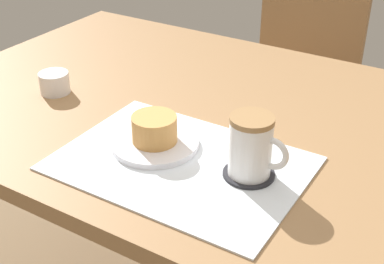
# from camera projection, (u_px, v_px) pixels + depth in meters

# --- Properties ---
(dining_table) EXTENTS (1.34, 0.87, 0.76)m
(dining_table) POSITION_uv_depth(u_px,v_px,m) (207.00, 138.00, 1.22)
(dining_table) COLOR #997047
(dining_table) RESTS_ON ground_plane
(wooden_chair) EXTENTS (0.44, 0.44, 0.90)m
(wooden_chair) POSITION_uv_depth(u_px,v_px,m) (296.00, 81.00, 1.94)
(wooden_chair) COLOR #997047
(wooden_chair) RESTS_ON ground_plane
(placemat) EXTENTS (0.46, 0.32, 0.00)m
(placemat) POSITION_uv_depth(u_px,v_px,m) (181.00, 163.00, 1.00)
(placemat) COLOR white
(placemat) RESTS_ON dining_table
(pastry_plate) EXTENTS (0.17, 0.17, 0.01)m
(pastry_plate) POSITION_uv_depth(u_px,v_px,m) (155.00, 143.00, 1.05)
(pastry_plate) COLOR white
(pastry_plate) RESTS_ON placemat
(pastry) EXTENTS (0.09, 0.09, 0.05)m
(pastry) POSITION_uv_depth(u_px,v_px,m) (154.00, 129.00, 1.03)
(pastry) COLOR tan
(pastry) RESTS_ON pastry_plate
(coffee_coaster) EXTENTS (0.09, 0.09, 0.00)m
(coffee_coaster) POSITION_uv_depth(u_px,v_px,m) (249.00, 174.00, 0.96)
(coffee_coaster) COLOR #232328
(coffee_coaster) RESTS_ON placemat
(coffee_mug) EXTENTS (0.11, 0.08, 0.11)m
(coffee_mug) POSITION_uv_depth(u_px,v_px,m) (252.00, 146.00, 0.93)
(coffee_mug) COLOR white
(coffee_mug) RESTS_ON coffee_coaster
(sugar_bowl) EXTENTS (0.07, 0.07, 0.05)m
(sugar_bowl) POSITION_uv_depth(u_px,v_px,m) (54.00, 83.00, 1.25)
(sugar_bowl) COLOR white
(sugar_bowl) RESTS_ON dining_table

